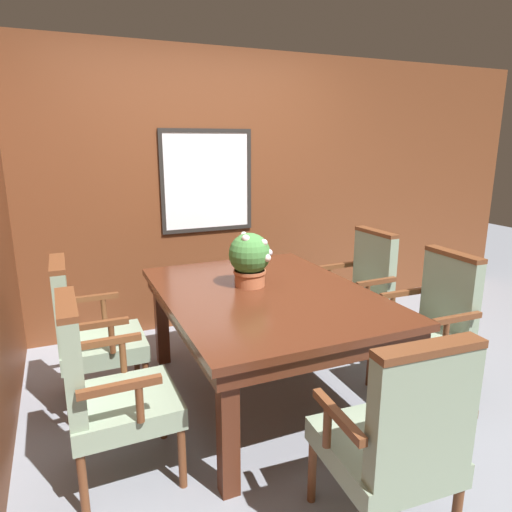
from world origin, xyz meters
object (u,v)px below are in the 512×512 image
(chair_right_far, at_px, (360,288))
(chair_left_near, at_px, (105,388))
(chair_head_near, at_px, (397,437))
(chair_left_far, at_px, (88,330))
(dining_table, at_px, (265,305))
(chair_right_near, at_px, (431,322))
(potted_plant, at_px, (250,258))

(chair_right_far, bearing_deg, chair_left_near, -70.59)
(chair_head_near, relative_size, chair_left_far, 1.00)
(dining_table, height_order, chair_left_near, chair_left_near)
(chair_head_near, height_order, chair_left_near, same)
(chair_left_near, relative_size, chair_left_far, 1.00)
(dining_table, relative_size, chair_head_near, 1.75)
(dining_table, relative_size, chair_right_near, 1.75)
(chair_left_near, bearing_deg, chair_head_near, -130.38)
(dining_table, height_order, chair_right_near, chair_right_near)
(chair_head_near, xyz_separation_m, chair_left_near, (-1.05, 0.87, 0.00))
(chair_left_near, xyz_separation_m, chair_left_far, (-0.03, 0.77, 0.00))
(chair_left_near, height_order, potted_plant, potted_plant)
(chair_left_far, bearing_deg, chair_right_near, -109.57)
(dining_table, bearing_deg, chair_left_far, 161.42)
(chair_head_near, xyz_separation_m, chair_left_far, (-1.08, 1.63, 0.00))
(chair_left_far, height_order, potted_plant, potted_plant)
(chair_left_far, xyz_separation_m, chair_right_near, (2.10, -0.76, 0.00))
(potted_plant, bearing_deg, dining_table, -74.46)
(chair_left_near, bearing_deg, chair_right_far, -69.53)
(chair_left_near, relative_size, chair_right_near, 1.00)
(dining_table, bearing_deg, chair_right_far, 21.03)
(chair_head_near, bearing_deg, dining_table, -86.26)
(chair_right_near, bearing_deg, chair_left_far, -108.32)
(chair_head_near, relative_size, chair_left_near, 1.00)
(dining_table, xyz_separation_m, chair_right_far, (1.03, 0.40, -0.14))
(chair_head_near, height_order, chair_right_near, same)
(chair_head_near, bearing_deg, chair_left_near, -36.19)
(chair_left_near, distance_m, potted_plant, 1.22)
(potted_plant, bearing_deg, chair_left_far, 168.66)
(chair_left_near, height_order, chair_left_far, same)
(dining_table, xyz_separation_m, chair_right_near, (1.03, -0.40, -0.14))
(chair_head_near, bearing_deg, chair_right_near, -135.98)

